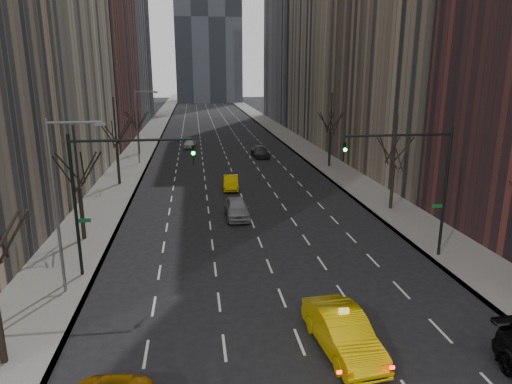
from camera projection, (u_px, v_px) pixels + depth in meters
name	position (u px, v px, depth m)	size (l,w,h in m)	color
sidewalk_left	(149.00, 137.00, 81.34)	(4.50, 320.00, 0.15)	slate
sidewalk_right	(284.00, 134.00, 84.51)	(4.50, 320.00, 0.15)	slate
bld_left_far	(77.00, 0.00, 70.69)	(14.00, 28.00, 44.00)	brown
tree_lw_b	(79.00, 188.00, 30.62)	(3.36, 3.50, 7.82)	black
tree_lw_c	(117.00, 146.00, 45.87)	(3.36, 3.50, 8.74)	black
tree_lw_d	(138.00, 129.00, 63.23)	(3.36, 3.50, 7.36)	black
tree_rw_b	(394.00, 167.00, 37.56)	(3.36, 3.50, 7.82)	black
tree_rw_c	(330.00, 134.00, 54.73)	(3.36, 3.50, 8.74)	black
traffic_mast_left	(105.00, 182.00, 24.79)	(6.69, 0.39, 8.00)	black
traffic_mast_right	(421.00, 173.00, 27.15)	(6.69, 0.39, 8.00)	black
streetlight_near	(62.00, 190.00, 22.62)	(2.83, 0.22, 9.00)	slate
streetlight_far	(140.00, 119.00, 56.15)	(2.83, 0.22, 9.00)	slate
taxi_sedan	(343.00, 332.00, 18.90)	(1.82, 5.21, 1.72)	#DAAE04
silver_sedan_ahead	(237.00, 208.00, 36.34)	(1.84, 4.57, 1.56)	gray
far_taxi	(231.00, 182.00, 45.19)	(1.42, 4.08, 1.35)	#E8C304
far_suv_grey	(260.00, 152.00, 62.19)	(2.05, 5.05, 1.46)	#303035
far_car_white	(190.00, 143.00, 69.77)	(1.60, 3.98, 1.36)	silver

